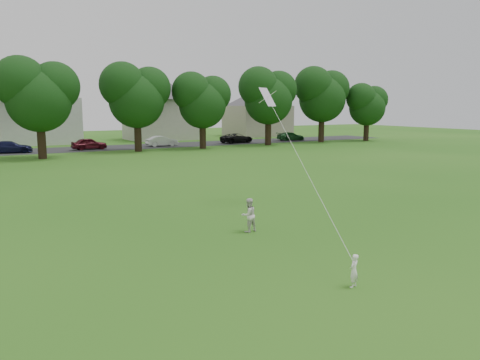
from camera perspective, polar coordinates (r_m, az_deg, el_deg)
ground at (r=14.33m, az=4.16°, el=-10.22°), size 160.00×160.00×0.00m
street at (r=53.92m, az=-21.77°, el=3.38°), size 90.00×7.00×0.01m
toddler at (r=12.81m, az=13.71°, el=-10.70°), size 0.38×0.32×0.90m
older_boy at (r=17.65m, az=1.06°, el=-4.30°), size 0.68×0.56×1.29m
kite at (r=17.45m, az=7.09°, el=2.95°), size 2.62×5.67×12.01m
tree_row at (r=48.51m, az=-18.40°, el=10.22°), size 81.77×9.61×9.98m
parked_cars at (r=52.96m, az=-21.15°, el=3.99°), size 64.11×2.54×1.27m
house_row at (r=63.75m, az=-22.52°, el=8.52°), size 76.62×13.39×10.38m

